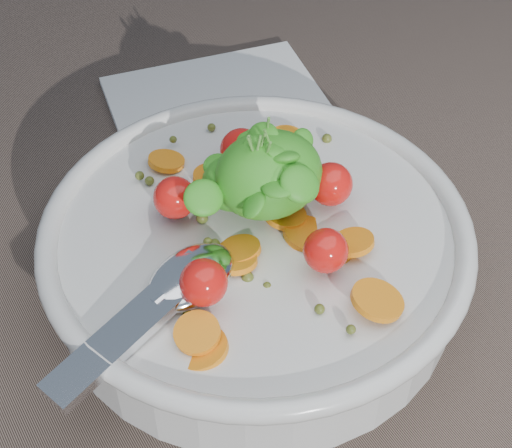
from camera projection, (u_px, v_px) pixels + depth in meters
ground at (261, 293)px, 0.51m from camera, size 6.00×6.00×0.00m
bowl at (256, 249)px, 0.49m from camera, size 0.29×0.27×0.11m
napkin at (222, 111)px, 0.64m from camera, size 0.20×0.18×0.01m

